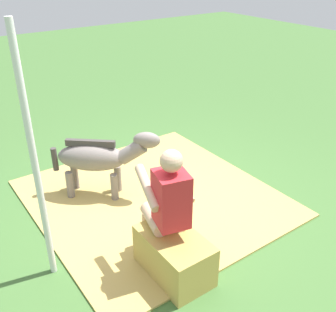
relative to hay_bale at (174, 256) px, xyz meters
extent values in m
plane|color=#426B33|center=(0.97, -0.57, -0.22)|extent=(24.00, 24.00, 0.00)
cube|color=tan|center=(1.19, -0.55, -0.20)|extent=(2.88, 2.76, 0.02)
cube|color=tan|center=(0.00, 0.00, 0.00)|extent=(0.75, 0.46, 0.43)
cylinder|color=#D8AD8C|center=(0.27, 0.05, 0.29)|extent=(0.42, 0.23, 0.14)
cylinder|color=#D8AD8C|center=(0.46, 0.00, 0.00)|extent=(0.11, 0.11, 0.43)
cube|color=black|center=(0.46, 0.00, -0.19)|extent=(0.24, 0.15, 0.06)
cylinder|color=#D8AD8C|center=(0.22, -0.15, 0.29)|extent=(0.42, 0.23, 0.14)
cylinder|color=#D8AD8C|center=(0.41, -0.19, 0.00)|extent=(0.11, 0.11, 0.43)
cube|color=black|center=(0.41, -0.19, -0.19)|extent=(0.24, 0.15, 0.06)
cube|color=red|center=(0.05, 0.00, 0.62)|extent=(0.36, 0.34, 0.52)
cylinder|color=#D8AD8C|center=(0.26, 0.11, 0.67)|extent=(0.51, 0.21, 0.26)
cylinder|color=#D8AD8C|center=(0.19, -0.20, 0.67)|extent=(0.51, 0.21, 0.26)
sphere|color=#D8AD8C|center=(0.05, 0.00, 1.00)|extent=(0.20, 0.20, 0.20)
ellipsoid|color=slate|center=(1.69, 0.01, 0.32)|extent=(0.79, 0.85, 0.34)
cylinder|color=slate|center=(1.58, -0.27, -0.03)|extent=(0.09, 0.09, 0.37)
cylinder|color=slate|center=(1.43, -0.14, -0.03)|extent=(0.09, 0.09, 0.37)
cylinder|color=slate|center=(1.95, 0.16, -0.03)|extent=(0.09, 0.09, 0.37)
cylinder|color=slate|center=(1.79, 0.29, -0.03)|extent=(0.09, 0.09, 0.37)
cylinder|color=slate|center=(1.36, -0.37, 0.42)|extent=(0.37, 0.39, 0.33)
ellipsoid|color=slate|center=(1.24, -0.51, 0.58)|extent=(0.33, 0.35, 0.20)
cube|color=#433D3A|center=(1.69, 0.01, 0.51)|extent=(0.44, 0.49, 0.08)
cylinder|color=#433D3A|center=(1.99, 0.36, 0.27)|extent=(0.07, 0.07, 0.30)
cylinder|color=silver|center=(0.70, 0.94, 0.97)|extent=(0.06, 0.06, 2.37)
camera|label=1|loc=(-2.29, 1.70, 2.57)|focal=42.15mm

